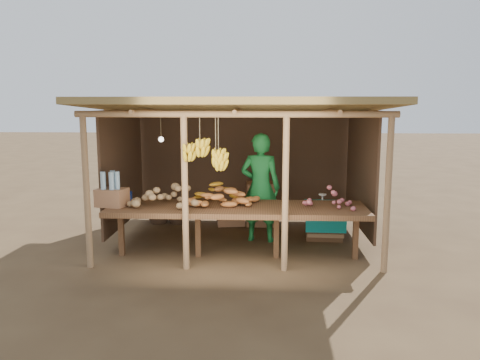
{
  "coord_description": "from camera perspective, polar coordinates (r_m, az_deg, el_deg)",
  "views": [
    {
      "loc": [
        0.37,
        -7.87,
        2.34
      ],
      "look_at": [
        0.0,
        0.0,
        1.05
      ],
      "focal_mm": 35.0,
      "sensor_mm": 36.0,
      "label": 1
    }
  ],
  "objects": [
    {
      "name": "tomato_basin",
      "position": [
        7.76,
        -14.39,
        -1.84
      ],
      "size": [
        0.38,
        0.38,
        0.2
      ],
      "rotation": [
        0.0,
        0.0,
        -0.3
      ],
      "color": "navy",
      "rests_on": "counter"
    },
    {
      "name": "banana_pile",
      "position": [
        7.52,
        -2.82,
        -1.18
      ],
      "size": [
        0.72,
        0.5,
        0.35
      ],
      "primitive_type": null,
      "rotation": [
        0.0,
        0.0,
        0.16
      ],
      "color": "gold",
      "rests_on": "counter"
    },
    {
      "name": "bottle_box",
      "position": [
        7.35,
        -15.36,
        -1.51
      ],
      "size": [
        0.48,
        0.41,
        0.54
      ],
      "color": "#986644",
      "rests_on": "counter"
    },
    {
      "name": "counter",
      "position": [
        7.12,
        -0.36,
        -3.71
      ],
      "size": [
        3.9,
        1.05,
        0.8
      ],
      "color": "brown",
      "rests_on": "ground"
    },
    {
      "name": "vendor",
      "position": [
        7.95,
        2.49,
        -0.93
      ],
      "size": [
        0.74,
        0.55,
        1.86
      ],
      "primitive_type": "imported",
      "rotation": [
        0.0,
        0.0,
        2.98
      ],
      "color": "#197430",
      "rests_on": "ground"
    },
    {
      "name": "onion_heap",
      "position": [
        7.07,
        10.48,
        -1.97
      ],
      "size": [
        0.93,
        0.73,
        0.36
      ],
      "primitive_type": null,
      "rotation": [
        0.0,
        0.0,
        0.34
      ],
      "color": "#AF555E",
      "rests_on": "counter"
    },
    {
      "name": "ground",
      "position": [
        8.22,
        -0.0,
        -7.24
      ],
      "size": [
        60.0,
        60.0,
        0.0
      ],
      "primitive_type": "plane",
      "color": "brown",
      "rests_on": "ground"
    },
    {
      "name": "sweet_potato_heap",
      "position": [
        7.18,
        -2.39,
        -1.63
      ],
      "size": [
        1.22,
        0.89,
        0.36
      ],
      "primitive_type": null,
      "rotation": [
        0.0,
        0.0,
        -0.23
      ],
      "color": "#BB6C30",
      "rests_on": "counter"
    },
    {
      "name": "potato_heap",
      "position": [
        7.19,
        -8.85,
        -1.67
      ],
      "size": [
        1.19,
        0.81,
        0.37
      ],
      "primitive_type": null,
      "rotation": [
        0.0,
        0.0,
        0.14
      ],
      "color": "#9C7A50",
      "rests_on": "counter"
    },
    {
      "name": "burlap_sacks",
      "position": [
        9.35,
        -8.76,
        -3.74
      ],
      "size": [
        0.81,
        0.42,
        0.57
      ],
      "color": "#4C3423",
      "rests_on": "ground"
    },
    {
      "name": "stall_structure",
      "position": [
        8.01,
        -0.14,
        6.33
      ],
      "size": [
        4.7,
        3.5,
        2.43
      ],
      "color": "#A17A53",
      "rests_on": "ground"
    },
    {
      "name": "tarp_crate",
      "position": [
        8.35,
        10.18,
        -4.74
      ],
      "size": [
        0.71,
        0.62,
        0.82
      ],
      "color": "brown",
      "rests_on": "ground"
    },
    {
      "name": "carton_stack",
      "position": [
        9.02,
        1.28,
        -3.34
      ],
      "size": [
        1.13,
        0.46,
        0.83
      ],
      "color": "#986644",
      "rests_on": "ground"
    }
  ]
}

